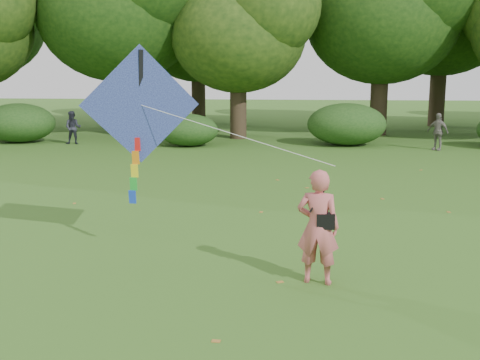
# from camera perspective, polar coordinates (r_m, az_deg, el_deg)

# --- Properties ---
(ground) EXTENTS (100.00, 100.00, 0.00)m
(ground) POSITION_cam_1_polar(r_m,az_deg,el_deg) (9.81, 2.74, -10.98)
(ground) COLOR #265114
(ground) RESTS_ON ground
(man_kite_flyer) EXTENTS (0.79, 0.60, 1.96)m
(man_kite_flyer) POSITION_cam_1_polar(r_m,az_deg,el_deg) (10.16, 7.40, -4.43)
(man_kite_flyer) COLOR #C75D5F
(man_kite_flyer) RESTS_ON ground
(bystander_left) EXTENTS (0.78, 0.64, 1.50)m
(bystander_left) POSITION_cam_1_polar(r_m,az_deg,el_deg) (28.19, -15.55, 4.80)
(bystander_left) COLOR #262733
(bystander_left) RESTS_ON ground
(bystander_right) EXTENTS (0.95, 0.89, 1.57)m
(bystander_right) POSITION_cam_1_polar(r_m,az_deg,el_deg) (26.66, 18.23, 4.38)
(bystander_right) COLOR slate
(bystander_right) RESTS_ON ground
(crossbody_bag) EXTENTS (0.43, 0.20, 0.74)m
(crossbody_bag) POSITION_cam_1_polar(r_m,az_deg,el_deg) (10.11, 8.09, -3.78)
(crossbody_bag) COLOR black
(crossbody_bag) RESTS_ON ground
(flying_kite) EXTENTS (4.63, 1.94, 3.05)m
(flying_kite) POSITION_cam_1_polar(r_m,az_deg,el_deg) (11.60, -9.42, 6.81)
(flying_kite) COLOR #2744AD
(flying_kite) RESTS_ON ground
(tree_line) EXTENTS (54.70, 15.30, 9.48)m
(tree_line) POSITION_cam_1_polar(r_m,az_deg,el_deg) (32.05, 7.01, 14.54)
(tree_line) COLOR #3A2D1E
(tree_line) RESTS_ON ground
(shrub_band) EXTENTS (39.15, 3.22, 1.88)m
(shrub_band) POSITION_cam_1_polar(r_m,az_deg,el_deg) (26.85, 2.18, 5.13)
(shrub_band) COLOR #264919
(shrub_band) RESTS_ON ground
(fallen_leaves) EXTENTS (10.53, 15.24, 0.01)m
(fallen_leaves) POSITION_cam_1_polar(r_m,az_deg,el_deg) (14.55, 3.88, -3.53)
(fallen_leaves) COLOR olive
(fallen_leaves) RESTS_ON ground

